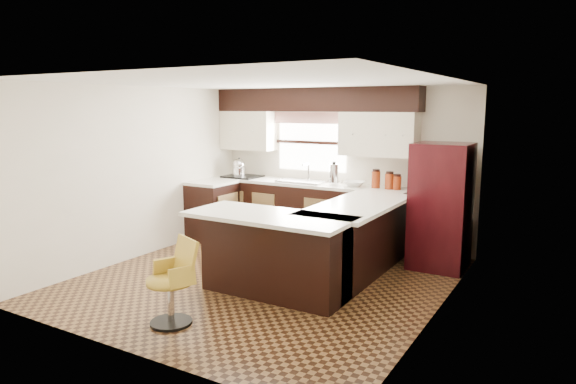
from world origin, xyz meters
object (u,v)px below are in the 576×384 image
Objects in this scene: peninsula_long at (352,243)px; refrigerator at (441,206)px; bar_chair at (170,283)px; peninsula_return at (275,256)px.

refrigerator is at bearing 49.53° from peninsula_long.
refrigerator is at bearing 84.04° from bar_chair.
refrigerator reaches higher than bar_chair.
bar_chair is (-1.81, -3.16, -0.41)m from refrigerator.
peninsula_long is 2.31× the size of bar_chair.
bar_chair is at bearing -119.76° from refrigerator.
refrigerator is (0.83, 0.97, 0.38)m from peninsula_long.
peninsula_return reaches higher than bar_chair.
peninsula_long is 1.11m from peninsula_return.
bar_chair is at bearing -110.54° from peninsula_return.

